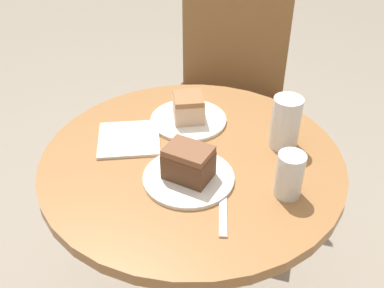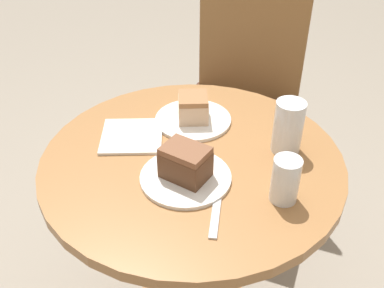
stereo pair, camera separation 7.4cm
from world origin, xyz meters
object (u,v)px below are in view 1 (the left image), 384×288
object	(u,v)px
chair	(226,94)
plate_near	(190,178)
glass_water	(289,177)
cake_slice_far	(188,107)
glass_lemonade	(285,125)
plate_far	(188,120)
cake_slice_near	(190,163)

from	to	relation	value
chair	plate_near	size ratio (longest dim) A/B	4.52
plate_near	glass_water	size ratio (longest dim) A/B	1.99
chair	cake_slice_far	distance (m)	0.66
glass_lemonade	glass_water	xyz separation A→B (m)	(-0.00, -0.19, -0.02)
plate_near	plate_far	bearing A→B (deg)	96.45
plate_near	cake_slice_far	bearing A→B (deg)	96.45
chair	cake_slice_far	xyz separation A→B (m)	(-0.10, -0.59, 0.28)
chair	plate_far	bearing A→B (deg)	-88.31
cake_slice_far	glass_water	world-z (taller)	glass_water
chair	cake_slice_near	world-z (taller)	chair
cake_slice_far	glass_lemonade	size ratio (longest dim) A/B	0.72
plate_near	cake_slice_far	xyz separation A→B (m)	(-0.03, 0.26, 0.04)
cake_slice_far	glass_water	xyz separation A→B (m)	(0.26, -0.29, 0.00)
cake_slice_far	glass_water	distance (m)	0.39
chair	glass_water	size ratio (longest dim) A/B	8.99
cake_slice_near	cake_slice_far	world-z (taller)	cake_slice_near
cake_slice_near	glass_lemonade	size ratio (longest dim) A/B	0.92
glass_lemonade	glass_water	world-z (taller)	glass_lemonade
plate_near	cake_slice_near	size ratio (longest dim) A/B	1.70
cake_slice_near	glass_lemonade	world-z (taller)	glass_lemonade
plate_near	glass_lemonade	size ratio (longest dim) A/B	1.56
plate_far	plate_near	bearing A→B (deg)	-83.55
cake_slice_far	glass_water	bearing A→B (deg)	-48.04
cake_slice_near	cake_slice_far	xyz separation A→B (m)	(-0.03, 0.26, -0.00)
plate_near	glass_lemonade	xyz separation A→B (m)	(0.23, 0.16, 0.06)
glass_water	plate_far	bearing A→B (deg)	131.96
glass_lemonade	plate_far	bearing A→B (deg)	160.38
plate_near	glass_lemonade	distance (m)	0.29
chair	plate_near	distance (m)	0.88
cake_slice_far	glass_lemonade	bearing A→B (deg)	-19.62
plate_near	plate_far	size ratio (longest dim) A/B	1.01
plate_far	glass_lemonade	distance (m)	0.29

